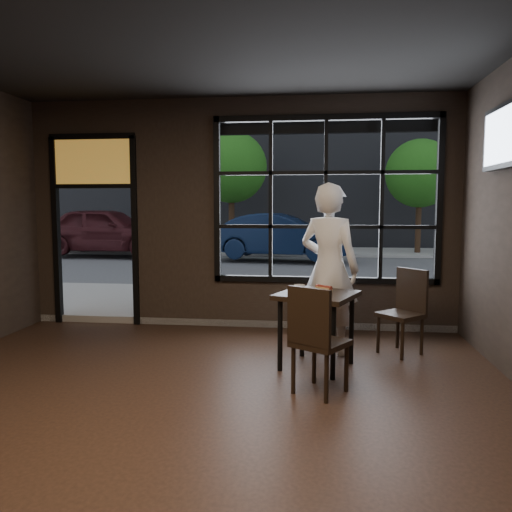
# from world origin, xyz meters

# --- Properties ---
(floor) EXTENTS (6.00, 7.00, 0.02)m
(floor) POSITION_xyz_m (0.00, 0.00, -0.01)
(floor) COLOR black
(floor) RESTS_ON ground
(window_frame) EXTENTS (3.06, 0.12, 2.28)m
(window_frame) POSITION_xyz_m (1.20, 3.50, 1.80)
(window_frame) COLOR black
(window_frame) RESTS_ON ground
(stained_transom) EXTENTS (1.20, 0.06, 0.70)m
(stained_transom) POSITION_xyz_m (-2.10, 3.50, 2.35)
(stained_transom) COLOR orange
(stained_transom) RESTS_ON ground
(street_asphalt) EXTENTS (60.00, 41.00, 0.04)m
(street_asphalt) POSITION_xyz_m (0.00, 24.00, -0.02)
(street_asphalt) COLOR #545456
(street_asphalt) RESTS_ON ground
(building_across) EXTENTS (28.00, 12.00, 15.00)m
(building_across) POSITION_xyz_m (0.00, 23.00, 7.50)
(building_across) COLOR #5B5956
(building_across) RESTS_ON ground
(cafe_table) EXTENTS (0.97, 0.97, 0.81)m
(cafe_table) POSITION_xyz_m (1.09, 1.83, 0.40)
(cafe_table) COLOR black
(cafe_table) RESTS_ON floor
(chair_near) EXTENTS (0.60, 0.60, 1.00)m
(chair_near) POSITION_xyz_m (1.12, 1.10, 0.50)
(chair_near) COLOR black
(chair_near) RESTS_ON floor
(chair_window) EXTENTS (0.60, 0.60, 0.99)m
(chair_window) POSITION_xyz_m (2.06, 2.43, 0.49)
(chair_window) COLOR black
(chair_window) RESTS_ON floor
(man) EXTENTS (0.86, 0.75, 1.98)m
(man) POSITION_xyz_m (1.23, 2.42, 0.99)
(man) COLOR silver
(man) RESTS_ON floor
(hotdog) EXTENTS (0.20, 0.19, 0.06)m
(hotdog) POSITION_xyz_m (1.16, 1.92, 0.83)
(hotdog) COLOR tan
(hotdog) RESTS_ON cafe_table
(cup) EXTENTS (0.16, 0.16, 0.10)m
(cup) POSITION_xyz_m (0.91, 1.75, 0.85)
(cup) COLOR silver
(cup) RESTS_ON cafe_table
(tv) EXTENTS (0.12, 1.10, 0.64)m
(tv) POSITION_xyz_m (2.93, 1.87, 2.41)
(tv) COLOR black
(tv) RESTS_ON wall_right
(navy_car) EXTENTS (4.40, 2.05, 1.40)m
(navy_car) POSITION_xyz_m (0.01, 11.95, 0.80)
(navy_car) COLOR black
(navy_car) RESTS_ON street_asphalt
(maroon_car) EXTENTS (4.75, 2.08, 1.59)m
(maroon_car) POSITION_xyz_m (-5.95, 12.75, 0.90)
(maroon_car) COLOR #3C1417
(maroon_car) RESTS_ON street_asphalt
(tree_left) EXTENTS (2.59, 2.59, 4.41)m
(tree_left) POSITION_xyz_m (-1.97, 14.63, 3.11)
(tree_left) COLOR #332114
(tree_left) RESTS_ON street_asphalt
(tree_right) EXTENTS (2.35, 2.35, 4.01)m
(tree_right) POSITION_xyz_m (4.63, 14.54, 2.83)
(tree_right) COLOR #332114
(tree_right) RESTS_ON street_asphalt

